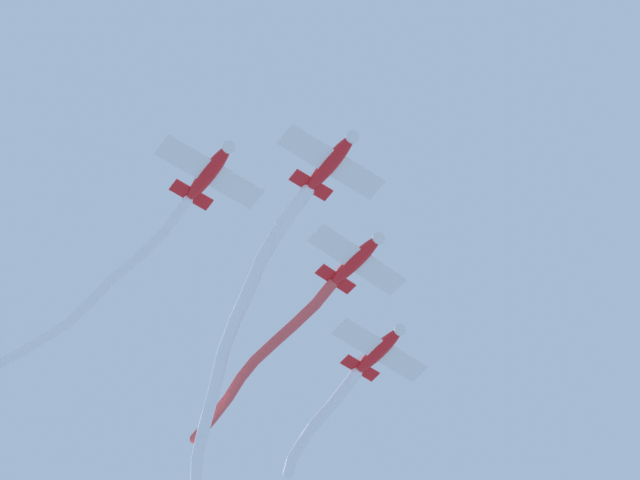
{
  "coord_description": "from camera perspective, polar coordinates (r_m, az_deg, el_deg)",
  "views": [
    {
      "loc": [
        30.16,
        25.88,
        7.04
      ],
      "look_at": [
        -6.77,
        -8.21,
        78.26
      ],
      "focal_mm": 71.24,
      "sensor_mm": 36.0,
      "label": 1
    }
  ],
  "objects": [
    {
      "name": "airplane_lead",
      "position": [
        83.71,
        0.51,
        3.53
      ],
      "size": [
        7.77,
        5.89,
        1.91
      ],
      "rotation": [
        0.0,
        0.0,
        1.36
      ],
      "color": "red"
    },
    {
      "name": "smoke_trail_lead",
      "position": [
        92.48,
        -3.94,
        -4.86
      ],
      "size": [
        14.85,
        25.74,
        2.48
      ],
      "color": "white"
    },
    {
      "name": "airplane_left_wing",
      "position": [
        88.18,
        1.66,
        -0.87
      ],
      "size": [
        7.74,
        5.83,
        1.91
      ],
      "rotation": [
        0.0,
        0.0,
        1.43
      ],
      "color": "red"
    },
    {
      "name": "smoke_trail_left_wing",
      "position": [
        94.5,
        -2.77,
        -5.54
      ],
      "size": [
        5.0,
        18.99,
        1.59
      ],
      "color": "#DB4C4C"
    },
    {
      "name": "airplane_right_wing",
      "position": [
        84.79,
        -4.98,
        3.07
      ],
      "size": [
        7.77,
        5.89,
        1.91
      ],
      "rotation": [
        0.0,
        0.0,
        1.36
      ],
      "color": "red"
    },
    {
      "name": "smoke_trail_right_wing",
      "position": [
        93.44,
        -11.5,
        -3.34
      ],
      "size": [
        2.62,
        28.44,
        2.21
      ],
      "color": "white"
    },
    {
      "name": "airplane_slot",
      "position": [
        92.92,
        2.7,
        -4.94
      ],
      "size": [
        7.76,
        5.86,
        1.91
      ],
      "rotation": [
        0.0,
        0.0,
        1.4
      ],
      "color": "red"
    },
    {
      "name": "smoke_trail_slot",
      "position": [
        98.79,
        -0.12,
        -8.29
      ],
      "size": [
        6.23,
        12.95,
        2.53
      ],
      "color": "white"
    }
  ]
}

